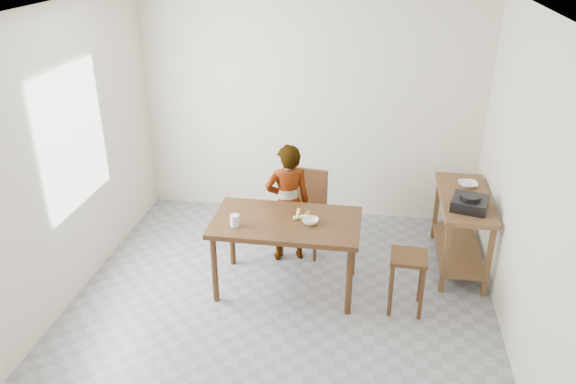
% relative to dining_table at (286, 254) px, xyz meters
% --- Properties ---
extents(floor, '(4.00, 4.00, 0.04)m').
position_rel_dining_table_xyz_m(floor, '(0.00, -0.30, -0.40)').
color(floor, gray).
rests_on(floor, ground).
extents(ceiling, '(4.00, 4.00, 0.04)m').
position_rel_dining_table_xyz_m(ceiling, '(0.00, -0.30, 2.35)').
color(ceiling, white).
rests_on(ceiling, wall_back).
extents(wall_back, '(4.00, 0.04, 2.70)m').
position_rel_dining_table_xyz_m(wall_back, '(0.00, 1.72, 0.98)').
color(wall_back, beige).
rests_on(wall_back, ground).
extents(wall_front, '(4.00, 0.04, 2.70)m').
position_rel_dining_table_xyz_m(wall_front, '(0.00, -2.32, 0.98)').
color(wall_front, beige).
rests_on(wall_front, ground).
extents(wall_left, '(0.04, 4.00, 2.70)m').
position_rel_dining_table_xyz_m(wall_left, '(-2.02, -0.30, 0.98)').
color(wall_left, beige).
rests_on(wall_left, ground).
extents(wall_right, '(0.04, 4.00, 2.70)m').
position_rel_dining_table_xyz_m(wall_right, '(2.02, -0.30, 0.98)').
color(wall_right, beige).
rests_on(wall_right, ground).
extents(window_pane, '(0.02, 1.10, 1.30)m').
position_rel_dining_table_xyz_m(window_pane, '(-1.97, -0.10, 1.12)').
color(window_pane, white).
rests_on(window_pane, wall_left).
extents(dining_table, '(1.40, 0.80, 0.75)m').
position_rel_dining_table_xyz_m(dining_table, '(0.00, 0.00, 0.00)').
color(dining_table, '#402512').
rests_on(dining_table, floor).
extents(prep_counter, '(0.50, 1.20, 0.80)m').
position_rel_dining_table_xyz_m(prep_counter, '(1.72, 0.70, 0.03)').
color(prep_counter, brown).
rests_on(prep_counter, floor).
extents(child, '(0.56, 0.46, 1.30)m').
position_rel_dining_table_xyz_m(child, '(-0.08, 0.55, 0.28)').
color(child, silver).
rests_on(child, floor).
extents(dining_chair, '(0.49, 0.49, 0.89)m').
position_rel_dining_table_xyz_m(dining_chair, '(0.06, 0.74, 0.07)').
color(dining_chair, '#402512').
rests_on(dining_chair, floor).
extents(stool, '(0.34, 0.34, 0.58)m').
position_rel_dining_table_xyz_m(stool, '(1.15, -0.17, -0.08)').
color(stool, '#402512').
rests_on(stool, floor).
extents(glass_tumbler, '(0.11, 0.11, 0.11)m').
position_rel_dining_table_xyz_m(glass_tumbler, '(-0.45, -0.17, 0.43)').
color(glass_tumbler, silver).
rests_on(glass_tumbler, dining_table).
extents(small_bowl, '(0.20, 0.20, 0.05)m').
position_rel_dining_table_xyz_m(small_bowl, '(0.23, -0.03, 0.40)').
color(small_bowl, silver).
rests_on(small_bowl, dining_table).
extents(banana, '(0.21, 0.18, 0.06)m').
position_rel_dining_table_xyz_m(banana, '(0.14, 0.04, 0.41)').
color(banana, gold).
rests_on(banana, dining_table).
extents(serving_bowl, '(0.21, 0.21, 0.05)m').
position_rel_dining_table_xyz_m(serving_bowl, '(1.77, 0.94, 0.45)').
color(serving_bowl, silver).
rests_on(serving_bowl, prep_counter).
extents(gas_burner, '(0.40, 0.40, 0.11)m').
position_rel_dining_table_xyz_m(gas_burner, '(1.72, 0.43, 0.48)').
color(gas_burner, black).
rests_on(gas_burner, prep_counter).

